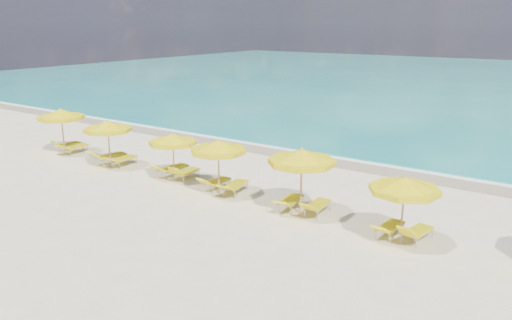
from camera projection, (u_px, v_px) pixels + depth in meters
The scene contains 23 objects.
ground_plane at pixel (235, 196), 20.58m from camera, with size 120.00×120.00×0.00m, color beige.
ocean at pixel (480, 83), 58.66m from camera, with size 120.00×80.00×0.30m, color #167C75.
wet_sand_band at pixel (319, 157), 26.45m from camera, with size 120.00×2.60×0.01m, color tan.
foam_line at pixel (326, 154), 27.09m from camera, with size 120.00×1.20×0.03m, color white.
whitecap_near at pixel (307, 118), 37.35m from camera, with size 14.00×0.36×0.05m, color white.
umbrella_0 at pixel (61, 115), 26.75m from camera, with size 3.11×3.11×2.50m.
umbrella_1 at pixel (107, 127), 24.27m from camera, with size 2.64×2.64×2.36m.
umbrella_2 at pixel (173, 140), 22.25m from camera, with size 2.42×2.42×2.18m.
umbrella_3 at pixel (218, 147), 20.32m from camera, with size 3.01×3.01×2.36m.
umbrella_4 at pixel (302, 157), 18.13m from camera, with size 3.27×3.27×2.56m.
umbrella_5 at pixel (405, 185), 15.73m from camera, with size 2.63×2.63×2.30m.
lounger_0_left at pixel (68, 147), 27.92m from camera, with size 0.59×1.62×0.70m.
lounger_0_right at pixel (75, 150), 27.20m from camera, with size 0.65×1.80×0.67m.
lounger_1_left at pixel (110, 159), 25.21m from camera, with size 0.92×2.02×0.87m.
lounger_1_right at pixel (124, 162), 24.86m from camera, with size 0.65×1.84×0.67m.
lounger_2_left at pixel (173, 171), 23.18m from camera, with size 0.79×1.99×0.78m.
lounger_2_right at pixel (186, 175), 22.70m from camera, with size 0.71×1.73×0.82m.
lounger_3_left at pixel (216, 185), 21.37m from camera, with size 0.63×1.69×0.73m.
lounger_3_right at pixel (235, 189), 20.80m from camera, with size 0.93×1.94×0.71m.
lounger_4_left at pixel (291, 204), 19.09m from camera, with size 0.83×1.87×0.67m.
lounger_4_right at pixel (317, 209), 18.59m from camera, with size 0.69×1.80×0.75m.
lounger_5_left at pixel (389, 230), 16.69m from camera, with size 0.65×1.72×0.69m.
lounger_5_right at pixel (417, 235), 16.28m from camera, with size 0.82×1.70×0.79m.
Camera 1 is at (11.73, -15.52, 6.95)m, focal length 35.00 mm.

